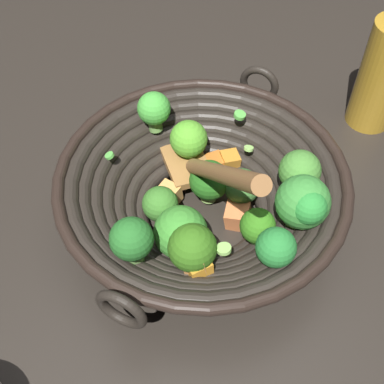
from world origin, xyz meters
TOP-DOWN VIEW (x-y plane):
  - ground_plane at (0.00, 0.00)m, footprint 4.00×4.00m
  - wok at (-0.00, -0.00)m, footprint 0.34×0.34m
  - cooking_oil_bottle at (0.12, -0.28)m, footprint 0.06×0.06m

SIDE VIEW (x-z plane):
  - ground_plane at x=0.00m, z-range 0.00..0.00m
  - wok at x=0.00m, z-range -0.05..0.17m
  - cooking_oil_bottle at x=0.12m, z-range -0.02..0.19m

